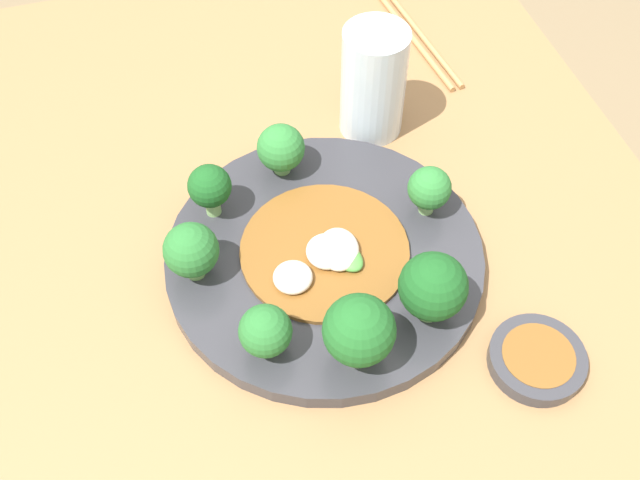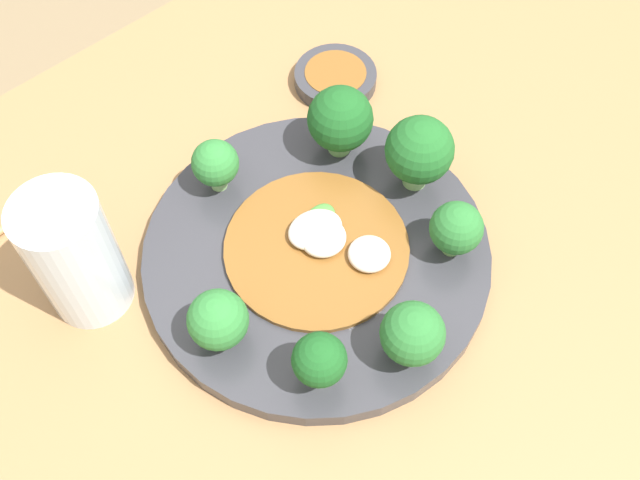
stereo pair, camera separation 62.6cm
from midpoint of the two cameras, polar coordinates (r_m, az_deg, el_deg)
ground_plane at (r=1.30m, az=-8.43°, el=-27.58°), size 8.00×8.00×0.00m
table at (r=0.95m, az=-11.39°, el=-25.73°), size 1.04×0.72×0.71m
plate at (r=0.60m, az=-19.63°, el=-23.12°), size 0.30×0.30×0.02m
broccoli_east at (r=0.58m, az=-30.71°, el=-28.64°), size 0.05×0.05×0.06m
broccoli_west at (r=0.54m, az=-10.99°, el=-15.32°), size 0.06×0.06×0.08m
broccoli_northwest at (r=0.53m, az=-8.56°, el=-23.16°), size 0.04×0.04×0.06m
broccoli_northeast at (r=0.55m, az=-23.86°, el=-33.88°), size 0.04×0.04×0.06m
broccoli_south at (r=0.61m, az=-27.85°, el=-14.56°), size 0.04×0.04×0.05m
broccoli_north at (r=0.53m, az=-14.99°, el=-32.95°), size 0.05×0.05×0.06m
broccoli_southwest at (r=0.57m, az=-17.27°, el=-11.33°), size 0.06×0.06×0.07m
stirfry_center at (r=0.58m, az=-19.64°, el=-22.52°), size 0.16×0.16×0.02m
drinking_glass at (r=0.64m, az=-39.48°, el=-21.37°), size 0.07×0.07×0.12m
sauce_dish at (r=0.66m, az=-14.98°, el=-4.73°), size 0.08×0.08×0.02m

